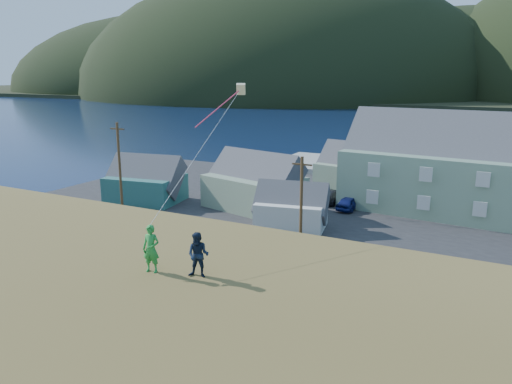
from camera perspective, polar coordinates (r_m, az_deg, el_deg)
ground at (r=38.51m, az=3.96°, el=-8.44°), size 900.00×900.00×0.00m
grass_strip at (r=36.81m, az=2.69°, el=-9.41°), size 110.00×8.00×0.10m
waterfront_lot at (r=53.72m, az=11.29°, el=-2.22°), size 72.00×36.00×0.12m
wharf at (r=76.82m, az=11.91°, el=2.76°), size 26.00×14.00×0.90m
far_shore at (r=363.33m, az=25.76°, el=10.07°), size 900.00×320.00×2.00m
shed_teal at (r=57.63m, az=-12.53°, el=1.23°), size 9.07×6.97×6.55m
shed_palegreen_near at (r=53.30m, az=-0.22°, el=0.98°), size 11.52×8.67×7.52m
shed_white at (r=46.84m, az=4.06°, el=-1.74°), size 7.51×5.71×5.37m
shed_palegreen_far at (r=62.13m, az=12.13°, el=2.48°), size 11.87×8.00×7.39m
utility_poles at (r=38.69m, az=3.71°, el=-0.86°), size 33.50×0.24×9.88m
parked_cars at (r=61.00m, az=4.13°, el=0.63°), size 19.46×12.84×1.53m
kite_flyer_green at (r=18.73m, az=-11.90°, el=-6.36°), size 0.73×0.55×1.79m
kite_flyer_navy at (r=18.03m, az=-6.61°, el=-7.17°), size 0.94×0.81×1.66m
kite_rig at (r=26.03m, az=-2.26°, el=11.17°), size 1.38×5.02×10.58m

